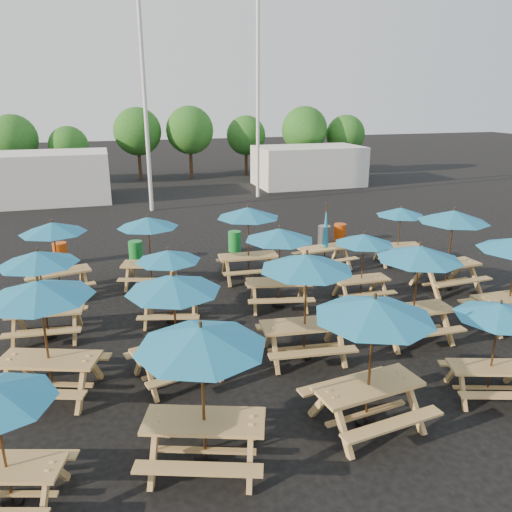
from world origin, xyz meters
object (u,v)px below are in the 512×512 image
object	(u,v)px
picnic_unit_2	(39,263)
picnic_unit_4	(201,347)
picnic_unit_6	(168,260)
waste_bin_0	(60,254)
waste_bin_1	(136,252)
picnic_unit_8	(374,317)
waste_bin_2	(235,241)
waste_bin_3	(324,236)
picnic_unit_19	(401,215)
picnic_unit_3	(53,233)
picnic_unit_5	(174,291)
picnic_unit_11	(248,217)
picnic_unit_18	(453,221)
picnic_unit_13	(419,259)
picnic_unit_14	(364,243)
picnic_unit_12	(499,317)
picnic_unit_9	(306,269)
picnic_unit_10	(279,239)
picnic_unit_1	(40,297)
picnic_unit_15	(325,242)
picnic_unit_7	(148,227)
waste_bin_4	(340,233)

from	to	relation	value
picnic_unit_2	picnic_unit_4	size ratio (longest dim) A/B	0.87
picnic_unit_6	waste_bin_0	xyz separation A→B (m)	(-3.16, 6.02, -1.34)
picnic_unit_4	waste_bin_1	size ratio (longest dim) A/B	3.30
waste_bin_0	picnic_unit_8	bearing A→B (deg)	-62.46
waste_bin_2	waste_bin_3	world-z (taller)	same
picnic_unit_6	picnic_unit_19	xyz separation A→B (m)	(8.50, 2.62, 0.03)
picnic_unit_4	waste_bin_3	distance (m)	13.30
picnic_unit_3	picnic_unit_8	xyz separation A→B (m)	(5.80, -8.32, 0.19)
picnic_unit_5	picnic_unit_11	bearing A→B (deg)	45.36
picnic_unit_18	picnic_unit_13	bearing A→B (deg)	-141.88
waste_bin_2	picnic_unit_14	bearing A→B (deg)	-68.11
picnic_unit_19	picnic_unit_13	bearing A→B (deg)	-110.26
picnic_unit_4	picnic_unit_12	size ratio (longest dim) A/B	1.23
picnic_unit_2	picnic_unit_9	world-z (taller)	picnic_unit_9
picnic_unit_4	picnic_unit_19	xyz separation A→B (m)	(8.70, 8.21, -0.36)
picnic_unit_5	picnic_unit_10	xyz separation A→B (m)	(3.33, 3.01, -0.01)
picnic_unit_3	picnic_unit_18	distance (m)	11.90
picnic_unit_10	picnic_unit_6	bearing A→B (deg)	-164.84
waste_bin_1	waste_bin_3	distance (m)	7.47
picnic_unit_2	picnic_unit_11	bearing A→B (deg)	29.37
picnic_unit_13	picnic_unit_18	bearing A→B (deg)	42.51
picnic_unit_10	picnic_unit_11	bearing A→B (deg)	106.68
picnic_unit_8	picnic_unit_12	distance (m)	2.83
picnic_unit_4	waste_bin_1	world-z (taller)	picnic_unit_4
picnic_unit_14	picnic_unit_1	bearing A→B (deg)	-161.45
picnic_unit_3	waste_bin_0	bearing A→B (deg)	79.91
picnic_unit_18	picnic_unit_19	xyz separation A→B (m)	(-0.06, 2.69, -0.41)
picnic_unit_1	picnic_unit_11	bearing A→B (deg)	63.08
picnic_unit_19	waste_bin_3	distance (m)	3.57
picnic_unit_9	picnic_unit_19	bearing A→B (deg)	49.02
picnic_unit_9	picnic_unit_10	world-z (taller)	picnic_unit_9
picnic_unit_12	picnic_unit_14	size ratio (longest dim) A/B	1.04
picnic_unit_2	picnic_unit_4	xyz separation A→B (m)	(2.88, -5.56, 0.17)
picnic_unit_2	waste_bin_2	xyz separation A→B (m)	(6.31, 5.75, -1.56)
picnic_unit_4	waste_bin_3	size ratio (longest dim) A/B	3.30
picnic_unit_5	waste_bin_0	size ratio (longest dim) A/B	2.99
picnic_unit_4	picnic_unit_15	size ratio (longest dim) A/B	1.13
picnic_unit_2	picnic_unit_12	size ratio (longest dim) A/B	1.07
picnic_unit_7	picnic_unit_8	world-z (taller)	picnic_unit_8
picnic_unit_9	picnic_unit_12	xyz separation A→B (m)	(2.94, -2.56, -0.41)
picnic_unit_8	picnic_unit_15	xyz separation A→B (m)	(2.91, 8.32, -1.22)
picnic_unit_6	picnic_unit_10	size ratio (longest dim) A/B	0.88
picnic_unit_11	waste_bin_4	size ratio (longest dim) A/B	3.05
picnic_unit_15	waste_bin_3	world-z (taller)	picnic_unit_15
picnic_unit_2	waste_bin_1	bearing A→B (deg)	70.62
picnic_unit_9	picnic_unit_11	xyz separation A→B (m)	(0.21, 5.40, -0.07)
picnic_unit_12	waste_bin_1	distance (m)	12.49
picnic_unit_9	picnic_unit_13	distance (m)	2.92
picnic_unit_3	picnic_unit_18	world-z (taller)	picnic_unit_18
picnic_unit_3	picnic_unit_4	xyz separation A→B (m)	(2.77, -8.45, 0.16)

